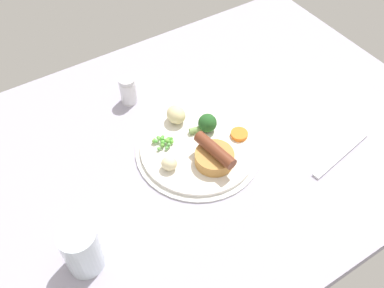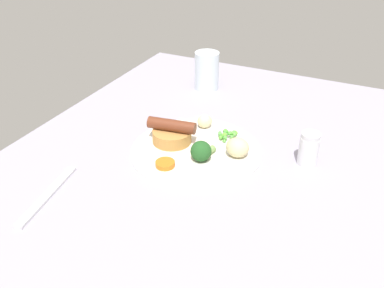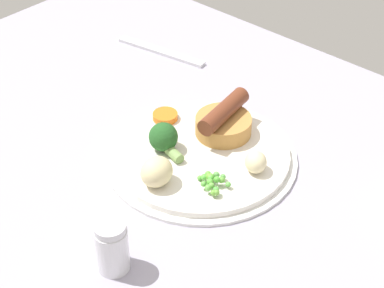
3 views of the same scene
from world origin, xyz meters
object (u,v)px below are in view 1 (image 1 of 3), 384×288
Objects in this scene: salt_shaker at (128,91)px; carrot_slice_5 at (239,134)px; fork at (341,155)px; broccoli_floret_near at (207,124)px; potato_chunk_1 at (176,115)px; dinner_plate at (198,149)px; drinking_glass at (82,249)px; sausage_pudding at (215,156)px; potato_chunk_0 at (169,163)px; pea_pile at (164,141)px.

carrot_slice_5 is at bearing -58.50° from salt_shaker.
broccoli_floret_near is at bearing 125.49° from fork.
salt_shaker is (-5.54, 13.05, 0.02)cm from potato_chunk_1.
fork is at bearing -35.11° from dinner_plate.
broccoli_floret_near is 1.36× the size of potato_chunk_1.
potato_chunk_1 is 0.45× the size of drinking_glass.
sausage_pudding is at bearing -85.35° from dinner_plate.
fork is 2.57× the size of salt_shaker.
broccoli_floret_near is at bearing 37.20° from dinner_plate.
drinking_glass is at bearing -146.58° from potato_chunk_1.
potato_chunk_0 is 13.67cm from potato_chunk_1.
fork is at bearing -25.48° from potato_chunk_0.
potato_chunk_0 is (-8.80, 3.68, -0.52)cm from sausage_pudding.
drinking_glass reaches higher than potato_chunk_1.
drinking_glass is at bearing -159.93° from dinner_plate.
sausage_pudding is at bearing 143.81° from fork.
fork is at bearing -44.01° from carrot_slice_5.
carrot_slice_5 is 0.21× the size of fork.
pea_pile is 30.10cm from drinking_glass.
broccoli_floret_near is at bearing -62.53° from salt_shaker.
potato_chunk_1 is at bearing 129.62° from carrot_slice_5.
potato_chunk_0 is 24.12cm from salt_shaker.
sausage_pudding is at bearing -160.41° from carrot_slice_5.
pea_pile reaches higher than dinner_plate.
potato_chunk_0 is (-2.31, -6.38, 0.60)cm from pea_pile.
carrot_slice_5 is at bearing -50.38° from potato_chunk_1.
pea_pile is at bearing -91.15° from salt_shaker.
dinner_plate is 1.54× the size of fork.
salt_shaker reaches higher than dinner_plate.
broccoli_floret_near is at bearing 22.38° from drinking_glass.
broccoli_floret_near is 0.35× the size of fork.
sausage_pudding reaches higher than fork.
potato_chunk_1 is at bearing 53.05° from potato_chunk_0.
carrot_slice_5 is 0.55× the size of salt_shaker.
drinking_glass is (-31.20, -20.59, 1.71)cm from potato_chunk_1.
fork is (16.13, -15.59, -1.59)cm from carrot_slice_5.
sausage_pudding is at bearing -100.47° from broccoli_floret_near.
dinner_plate is at bearing 135.13° from fork.
pea_pile is at bearing 70.05° from potato_chunk_0.
dinner_plate is at bearing -75.62° from salt_shaker.
broccoli_floret_near is 0.62× the size of drinking_glass.
drinking_glass reaches higher than potato_chunk_0.
broccoli_floret_near is at bearing 133.07° from carrot_slice_5.
dinner_plate is 6.20cm from sausage_pudding.
fork is at bearing -31.78° from broccoli_floret_near.
fork is (21.26, -21.07, -3.10)cm from broccoli_floret_near.
broccoli_floret_near is 7.37cm from potato_chunk_1.
sausage_pudding is 9.56cm from potato_chunk_0.
potato_chunk_0 is at bearing 58.89° from sausage_pudding.
potato_chunk_1 is 1.22× the size of carrot_slice_5.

